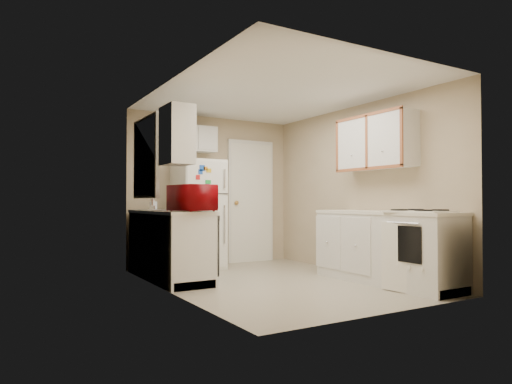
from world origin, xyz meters
TOP-DOWN VIEW (x-y plane):
  - floor at (0.00, 0.00)m, footprint 3.80×3.80m
  - ceiling at (0.00, 0.00)m, footprint 3.80×3.80m
  - wall_left at (-1.40, 0.00)m, footprint 3.80×3.80m
  - wall_right at (1.40, 0.00)m, footprint 3.80×3.80m
  - wall_back at (0.00, 1.90)m, footprint 2.80×2.80m
  - wall_front at (0.00, -1.90)m, footprint 2.80×2.80m
  - left_counter at (-1.10, 0.90)m, footprint 0.60×1.80m
  - dishwasher at (-0.81, 0.30)m, footprint 0.03×0.58m
  - sink at (-1.10, 1.05)m, footprint 0.54×0.74m
  - microwave at (-1.04, 0.24)m, footprint 0.61×0.40m
  - soap_bottle at (-1.15, 1.41)m, footprint 0.09×0.09m
  - window_blinds at (-1.36, 1.05)m, footprint 0.10×0.98m
  - upper_cabinet_left at (-1.25, 0.22)m, footprint 0.30×0.45m
  - refrigerator at (-0.39, 1.59)m, footprint 0.69×0.67m
  - cabinet_over_fridge at (-0.40, 1.75)m, footprint 0.70×0.30m
  - interior_door at (0.70, 1.86)m, footprint 0.86×0.06m
  - right_counter at (1.10, -0.80)m, footprint 0.60×2.00m
  - stove at (1.07, -1.35)m, footprint 0.62×0.72m
  - upper_cabinet_right at (1.25, -0.50)m, footprint 0.30×1.20m

SIDE VIEW (x-z plane):
  - floor at x=0.00m, z-range 0.00..0.00m
  - stove at x=1.07m, z-range 0.00..0.79m
  - left_counter at x=-1.10m, z-range 0.00..0.90m
  - right_counter at x=1.10m, z-range 0.00..0.90m
  - dishwasher at x=-0.81m, z-range 0.13..0.85m
  - refrigerator at x=-0.39m, z-range 0.00..1.65m
  - sink at x=-1.10m, z-range 0.78..0.94m
  - soap_bottle at x=-1.15m, z-range 0.91..1.09m
  - interior_door at x=0.70m, z-range -0.02..2.06m
  - microwave at x=-1.04m, z-range 0.86..1.24m
  - wall_left at x=-1.40m, z-range 1.20..1.20m
  - wall_right at x=1.40m, z-range 1.20..1.20m
  - wall_back at x=0.00m, z-range 1.20..1.20m
  - wall_front at x=0.00m, z-range 1.20..1.20m
  - window_blinds at x=-1.36m, z-range 1.06..2.14m
  - upper_cabinet_left at x=-1.25m, z-range 1.45..2.15m
  - upper_cabinet_right at x=1.25m, z-range 1.45..2.15m
  - cabinet_over_fridge at x=-0.40m, z-range 1.80..2.20m
  - ceiling at x=0.00m, z-range 2.40..2.40m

